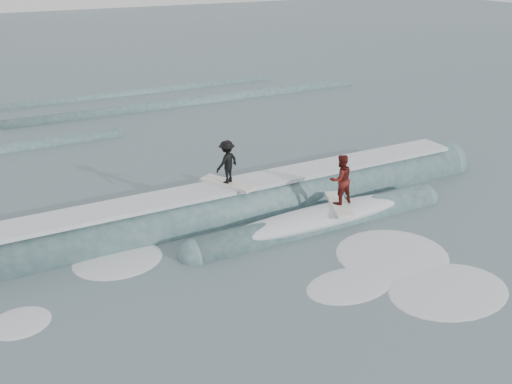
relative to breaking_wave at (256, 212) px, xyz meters
name	(u,v)px	position (x,y,z in m)	size (l,w,h in m)	color
ground	(289,249)	(-0.33, -2.76, -0.05)	(160.00, 160.00, 0.00)	#3A4E55
breaking_wave	(256,212)	(0.00, 0.00, 0.00)	(21.00, 3.81, 2.07)	#36575B
surfer_black	(227,164)	(-0.89, 0.40, 1.79)	(1.38, 2.04, 1.57)	silver
surfer_red	(340,182)	(2.19, -1.80, 1.35)	(1.25, 2.06, 1.79)	silver
whitewater	(314,272)	(-0.38, -4.22, -0.05)	(13.17, 8.08, 0.10)	silver
far_swells	(91,118)	(-2.17, 14.90, -0.05)	(38.92, 8.65, 0.80)	#36575B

